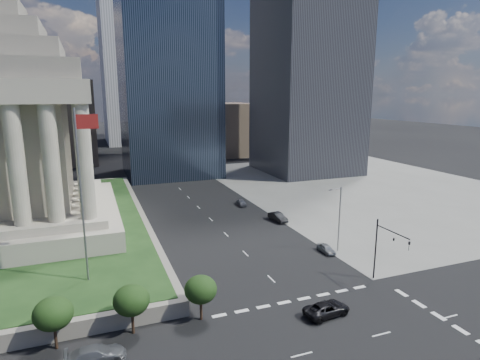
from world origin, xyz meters
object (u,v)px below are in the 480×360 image
parked_sedan_near (326,249)px  parked_sedan_mid (278,217)px  street_lamp_north (339,215)px  suv_grey (96,355)px  pickup_truck (327,309)px  flagpole (82,187)px  traffic_signal_ne (386,245)px  parked_sedan_far (242,203)px

parked_sedan_near → parked_sedan_mid: bearing=91.6°
street_lamp_north → suv_grey: size_ratio=1.91×
pickup_truck → street_lamp_north: bearing=-44.7°
street_lamp_north → parked_sedan_near: size_ratio=2.71×
flagpole → traffic_signal_ne: 36.69m
traffic_signal_ne → parked_sedan_far: (-3.50, 40.34, -4.58)m
parked_sedan_near → parked_sedan_far: size_ratio=0.94×
parked_sedan_near → parked_sedan_mid: 16.51m
parked_sedan_near → parked_sedan_far: parked_sedan_far is taller
suv_grey → parked_sedan_far: size_ratio=1.33×
suv_grey → parked_sedan_far: (30.59, 43.46, -0.09)m
parked_sedan_far → traffic_signal_ne: bearing=-79.8°
street_lamp_north → parked_sedan_mid: bearing=96.3°
street_lamp_north → suv_grey: (-34.92, -14.42, -4.90)m
suv_grey → parked_sedan_mid: (33.09, 31.00, 0.03)m
parked_sedan_near → street_lamp_north: bearing=-0.4°
flagpole → suv_grey: 18.24m
suv_grey → parked_sedan_far: bearing=-35.6°
parked_sedan_mid → traffic_signal_ne: bearing=-94.3°
parked_sedan_mid → parked_sedan_far: (-2.50, 12.46, -0.12)m
traffic_signal_ne → street_lamp_north: (0.83, 11.30, 0.41)m
traffic_signal_ne → parked_sedan_far: bearing=95.0°
flagpole → parked_sedan_mid: 39.64m
suv_grey → parked_sedan_near: bearing=-66.8°
traffic_signal_ne → parked_sedan_mid: (-1.00, 27.88, -4.46)m
traffic_signal_ne → street_lamp_north: size_ratio=0.80×
flagpole → parked_sedan_near: bearing=1.8°
flagpole → parked_sedan_near: 35.61m
flagpole → parked_sedan_mid: flagpole is taller
parked_sedan_far → parked_sedan_mid: bearing=-73.4°
street_lamp_north → suv_grey: bearing=-157.6°
traffic_signal_ne → suv_grey: size_ratio=1.53×
traffic_signal_ne → street_lamp_north: bearing=85.8°
street_lamp_north → parked_sedan_far: 29.78m
flagpole → parked_sedan_near: size_ratio=5.42×
traffic_signal_ne → parked_sedan_near: bearing=95.0°
traffic_signal_ne → parked_sedan_far: size_ratio=2.03×
traffic_signal_ne → flagpole: bearing=163.3°
parked_sedan_far → pickup_truck: bearing=-94.0°
traffic_signal_ne → pickup_truck: 12.13m
street_lamp_north → pickup_truck: size_ratio=1.90×
pickup_truck → parked_sedan_far: (7.13, 44.04, -0.06)m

